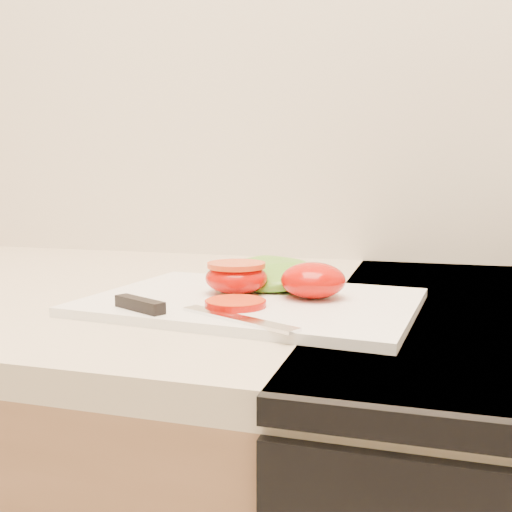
# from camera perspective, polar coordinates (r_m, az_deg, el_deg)

# --- Properties ---
(cutting_board) EXTENTS (0.37, 0.28, 0.01)m
(cutting_board) POSITION_cam_1_polar(r_m,az_deg,el_deg) (0.63, -0.26, -4.60)
(cutting_board) COLOR white
(cutting_board) RESTS_ON counter
(tomato_half_dome) EXTENTS (0.07, 0.07, 0.04)m
(tomato_half_dome) POSITION_cam_1_polar(r_m,az_deg,el_deg) (0.63, 5.73, -2.42)
(tomato_half_dome) COLOR #B40500
(tomato_half_dome) RESTS_ON cutting_board
(tomato_half_cut) EXTENTS (0.07, 0.07, 0.04)m
(tomato_half_cut) POSITION_cam_1_polar(r_m,az_deg,el_deg) (0.65, -1.97, -2.05)
(tomato_half_cut) COLOR #B40500
(tomato_half_cut) RESTS_ON cutting_board
(tomato_slice_0) EXTENTS (0.06, 0.06, 0.01)m
(tomato_slice_0) POSITION_cam_1_polar(r_m,az_deg,el_deg) (0.59, -2.07, -4.73)
(tomato_slice_0) COLOR #CB5224
(tomato_slice_0) RESTS_ON cutting_board
(lettuce_leaf_0) EXTENTS (0.18, 0.16, 0.03)m
(lettuce_leaf_0) POSITION_cam_1_polar(r_m,az_deg,el_deg) (0.70, 0.89, -1.80)
(lettuce_leaf_0) COLOR #61AA2D
(lettuce_leaf_0) RESTS_ON cutting_board
(knife) EXTENTS (0.20, 0.08, 0.01)m
(knife) POSITION_cam_1_polar(r_m,az_deg,el_deg) (0.56, -7.95, -5.34)
(knife) COLOR silver
(knife) RESTS_ON cutting_board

